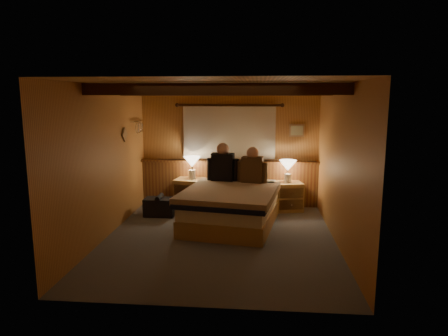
# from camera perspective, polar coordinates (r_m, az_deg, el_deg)

# --- Properties ---
(floor) EXTENTS (4.20, 4.20, 0.00)m
(floor) POSITION_cam_1_polar(r_m,az_deg,el_deg) (6.40, -0.66, -10.07)
(floor) COLOR #4A4D58
(floor) RESTS_ON ground
(ceiling) EXTENTS (4.20, 4.20, 0.00)m
(ceiling) POSITION_cam_1_polar(r_m,az_deg,el_deg) (6.01, -0.71, 11.95)
(ceiling) COLOR #DEA053
(ceiling) RESTS_ON wall_back
(wall_back) EXTENTS (3.60, 0.00, 3.60)m
(wall_back) POSITION_cam_1_polar(r_m,az_deg,el_deg) (8.16, 0.78, 3.01)
(wall_back) COLOR #C88E47
(wall_back) RESTS_ON floor
(wall_left) EXTENTS (0.00, 4.20, 4.20)m
(wall_left) POSITION_cam_1_polar(r_m,az_deg,el_deg) (6.52, -16.64, 0.80)
(wall_left) COLOR #C88E47
(wall_left) RESTS_ON floor
(wall_right) EXTENTS (0.00, 4.20, 4.20)m
(wall_right) POSITION_cam_1_polar(r_m,az_deg,el_deg) (6.18, 16.17, 0.33)
(wall_right) COLOR #C88E47
(wall_right) RESTS_ON floor
(wall_front) EXTENTS (3.60, 0.00, 3.60)m
(wall_front) POSITION_cam_1_polar(r_m,az_deg,el_deg) (4.05, -3.64, -4.27)
(wall_front) COLOR #C88E47
(wall_front) RESTS_ON floor
(wainscot) EXTENTS (3.60, 0.23, 0.94)m
(wainscot) POSITION_cam_1_polar(r_m,az_deg,el_deg) (8.22, 0.73, -2.00)
(wainscot) COLOR brown
(wainscot) RESTS_ON wall_back
(curtain_window) EXTENTS (2.18, 0.09, 1.11)m
(curtain_window) POSITION_cam_1_polar(r_m,az_deg,el_deg) (8.06, 0.75, 5.21)
(curtain_window) COLOR #3F270F
(curtain_window) RESTS_ON wall_back
(ceiling_beams) EXTENTS (3.60, 1.65, 0.16)m
(ceiling_beams) POSITION_cam_1_polar(r_m,az_deg,el_deg) (6.16, -0.57, 11.07)
(ceiling_beams) COLOR #3F270F
(ceiling_beams) RESTS_ON ceiling
(coat_rail) EXTENTS (0.05, 0.55, 0.24)m
(coat_rail) POSITION_cam_1_polar(r_m,az_deg,el_deg) (7.92, -12.08, 5.97)
(coat_rail) COLOR silver
(coat_rail) RESTS_ON wall_left
(framed_print) EXTENTS (0.30, 0.04, 0.25)m
(framed_print) POSITION_cam_1_polar(r_m,az_deg,el_deg) (8.12, 10.36, 5.29)
(framed_print) COLOR #A67F53
(framed_print) RESTS_ON wall_back
(bed) EXTENTS (1.78, 2.15, 0.66)m
(bed) POSITION_cam_1_polar(r_m,az_deg,el_deg) (6.94, 1.06, -5.47)
(bed) COLOR tan
(bed) RESTS_ON floor
(nightstand_left) EXTENTS (0.62, 0.57, 0.60)m
(nightstand_left) POSITION_cam_1_polar(r_m,az_deg,el_deg) (8.05, -4.90, -3.64)
(nightstand_left) COLOR tan
(nightstand_left) RESTS_ON floor
(nightstand_right) EXTENTS (0.60, 0.56, 0.56)m
(nightstand_right) POSITION_cam_1_polar(r_m,az_deg,el_deg) (7.98, 9.16, -3.99)
(nightstand_right) COLOR tan
(nightstand_right) RESTS_ON floor
(lamp_left) EXTENTS (0.34, 0.34, 0.45)m
(lamp_left) POSITION_cam_1_polar(r_m,az_deg,el_deg) (7.96, -4.59, 0.71)
(lamp_left) COLOR white
(lamp_left) RESTS_ON nightstand_left
(lamp_right) EXTENTS (0.33, 0.33, 0.44)m
(lamp_right) POSITION_cam_1_polar(r_m,az_deg,el_deg) (7.85, 9.11, 0.17)
(lamp_right) COLOR white
(lamp_right) RESTS_ON nightstand_right
(person_left) EXTENTS (0.60, 0.28, 0.74)m
(person_left) POSITION_cam_1_polar(r_m,az_deg,el_deg) (7.47, -0.17, 0.42)
(person_left) COLOR black
(person_left) RESTS_ON bed
(person_right) EXTENTS (0.55, 0.28, 0.68)m
(person_right) POSITION_cam_1_polar(r_m,az_deg,el_deg) (7.33, 4.07, 0.03)
(person_right) COLOR #47311C
(person_right) RESTS_ON bed
(duffel_bag) EXTENTS (0.56, 0.34, 0.40)m
(duffel_bag) POSITION_cam_1_polar(r_m,az_deg,el_deg) (7.63, -9.18, -5.46)
(duffel_bag) COLOR black
(duffel_bag) RESTS_ON floor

